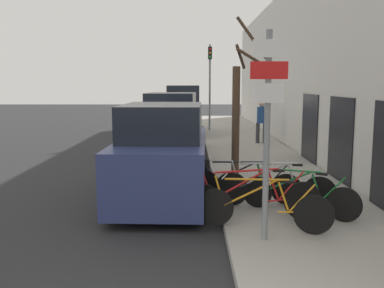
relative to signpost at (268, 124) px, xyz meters
name	(u,v)px	position (x,y,z in m)	size (l,w,h in m)	color
ground_plane	(180,162)	(-1.60, 7.68, -2.01)	(80.00, 80.00, 0.00)	#28282B
sidewalk_curb	(246,147)	(1.00, 10.48, -1.94)	(3.20, 32.00, 0.15)	#9E9B93
building_facade	(292,68)	(2.75, 10.40, 1.21)	(0.23, 32.00, 6.50)	silver
signpost	(268,124)	(0.00, 0.00, 0.00)	(0.57, 0.12, 3.28)	gray
bicycle_0	(263,208)	(0.04, 0.46, -1.47)	(2.25, 0.73, 0.91)	black
bicycle_1	(253,198)	(-0.06, 0.96, -1.45)	(2.55, 0.44, 0.97)	black
bicycle_2	(299,195)	(0.86, 1.33, -1.48)	(1.99, 1.29, 0.88)	black
bicycle_3	(275,188)	(0.48, 1.73, -1.46)	(2.35, 0.69, 0.95)	black
bicycle_4	(245,184)	(-0.06, 2.21, -1.48)	(2.30, 0.71, 0.89)	black
parked_car_0	(164,156)	(-1.82, 3.02, -1.01)	(2.22, 4.85, 2.17)	navy
parked_car_1	(172,128)	(-1.89, 8.79, -0.97)	(2.23, 4.74, 2.30)	silver
parked_car_2	(183,113)	(-1.61, 14.90, -0.88)	(1.99, 4.70, 2.53)	#B2B7BC
pedestrian_near	(262,119)	(1.74, 11.24, -0.86)	(0.45, 0.39, 1.74)	#333338
street_tree	(238,110)	(0.07, 4.87, -0.09)	(1.10, 1.07, 4.21)	#4C3828
traffic_light	(210,76)	(-0.22, 16.17, 1.02)	(0.20, 0.30, 4.50)	gray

